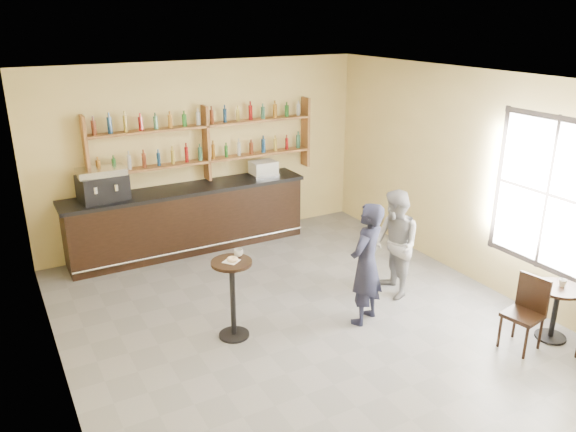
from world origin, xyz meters
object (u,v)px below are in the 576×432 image
pedestal_table (233,299)px  patron_second (395,245)px  man_main (366,264)px  cafe_table (555,313)px  chair_west (523,315)px  bar_counter (189,219)px  espresso_machine (103,184)px  pastry_case (263,169)px

pedestal_table → patron_second: bearing=-1.9°
pedestal_table → man_main: (1.70, -0.49, 0.31)m
cafe_table → chair_west: chair_west is taller
chair_west → bar_counter: bearing=-163.0°
pedestal_table → espresso_machine: bearing=106.8°
espresso_machine → patron_second: 4.62m
espresso_machine → pastry_case: bearing=-8.1°
pedestal_table → chair_west: pedestal_table is taller
bar_counter → pastry_case: size_ratio=9.03×
espresso_machine → chair_west: (3.90, -4.95, -0.93)m
pedestal_table → pastry_case: bearing=57.0°
man_main → cafe_table: 2.44m
patron_second → espresso_machine: bearing=-117.8°
man_main → pastry_case: bearing=-120.0°
pastry_case → chair_west: size_ratio=0.50×
pastry_case → chair_west: bearing=-74.9°
bar_counter → man_main: man_main is taller
pastry_case → cafe_table: 5.33m
cafe_table → chair_west: size_ratio=0.78×
cafe_table → patron_second: patron_second is taller
espresso_machine → patron_second: size_ratio=0.46×
pedestal_table → chair_west: size_ratio=1.13×
espresso_machine → pastry_case: size_ratio=1.57×
bar_counter → man_main: size_ratio=2.49×
pedestal_table → man_main: bearing=-16.2°
espresso_machine → man_main: size_ratio=0.43×
pastry_case → patron_second: size_ratio=0.29×
bar_counter → chair_west: (2.53, -4.95, -0.10)m
espresso_machine → cafe_table: (4.45, -5.00, -1.03)m
cafe_table → patron_second: bearing=118.3°
pedestal_table → chair_west: bearing=-33.3°
bar_counter → pastry_case: pastry_case is taller
pastry_case → patron_second: 3.16m
pastry_case → pedestal_table: pastry_case is taller
pastry_case → man_main: 3.51m
man_main → pedestal_table: bearing=-42.3°
man_main → chair_west: size_ratio=1.80×
espresso_machine → pastry_case: 2.84m
cafe_table → patron_second: (-1.04, 1.93, 0.44)m
pastry_case → pedestal_table: size_ratio=0.44×
espresso_machine → man_main: (2.60, -3.48, -0.55)m
bar_counter → cafe_table: bar_counter is taller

